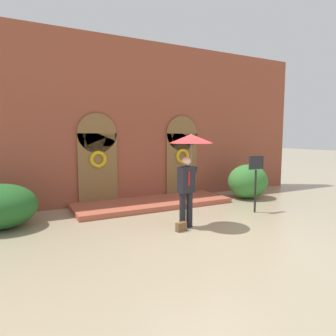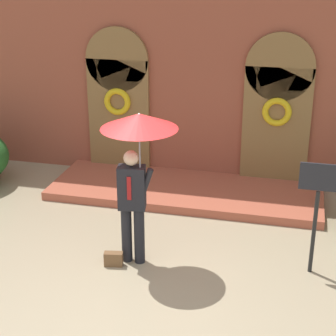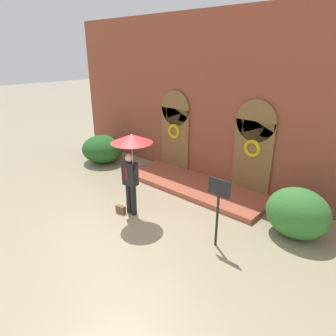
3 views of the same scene
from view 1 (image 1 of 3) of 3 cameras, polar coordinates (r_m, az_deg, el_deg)
name	(u,v)px [view 1 (image 1 of 3)]	position (r m, az deg, el deg)	size (l,w,h in m)	color
ground_plane	(205,231)	(7.54, 7.03, -11.83)	(80.00, 80.00, 0.00)	tan
building_facade	(140,126)	(10.85, -5.42, 8.04)	(14.00, 2.30, 5.60)	brown
person_with_umbrella	(190,152)	(7.47, 4.18, 3.01)	(1.10, 1.10, 2.36)	black
handbag	(181,227)	(7.45, 2.53, -11.12)	(0.28, 0.12, 0.22)	brown
sign_post	(256,174)	(9.36, 16.39, -1.19)	(0.56, 0.06, 1.72)	black
shrub_left	(0,206)	(8.65, -29.32, -6.39)	(1.75, 1.65, 1.12)	#235B23
shrub_right	(248,181)	(11.50, 14.96, -2.48)	(1.55, 1.31, 1.26)	#387A33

